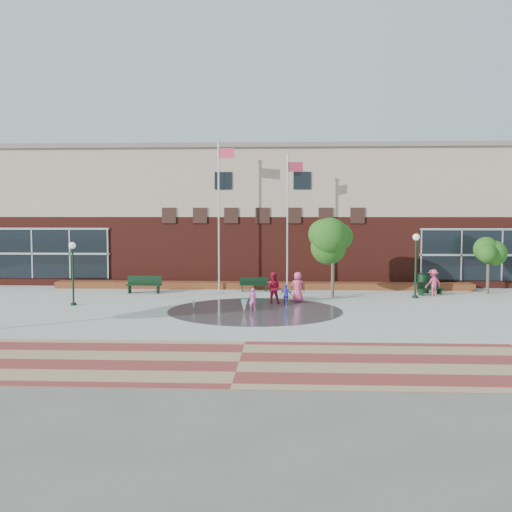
{
  "coord_description": "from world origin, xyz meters",
  "views": [
    {
      "loc": [
        1.45,
        -25.58,
        4.67
      ],
      "look_at": [
        0.0,
        4.0,
        2.6
      ],
      "focal_mm": 42.0,
      "sensor_mm": 36.0,
      "label": 1
    }
  ],
  "objects_px": {
    "trash_can": "(423,283)",
    "flagpole_right": "(288,215)",
    "bench_left": "(144,288)",
    "child_splash": "(253,300)",
    "flagpole_left": "(220,207)"
  },
  "relations": [
    {
      "from": "flagpole_left",
      "to": "flagpole_right",
      "type": "distance_m",
      "value": 4.23
    },
    {
      "from": "flagpole_right",
      "to": "bench_left",
      "type": "height_order",
      "value": "flagpole_right"
    },
    {
      "from": "flagpole_left",
      "to": "flagpole_right",
      "type": "bearing_deg",
      "value": 5.24
    },
    {
      "from": "bench_left",
      "to": "trash_can",
      "type": "bearing_deg",
      "value": 4.41
    },
    {
      "from": "flagpole_left",
      "to": "trash_can",
      "type": "height_order",
      "value": "flagpole_left"
    },
    {
      "from": "bench_left",
      "to": "trash_can",
      "type": "distance_m",
      "value": 16.52
    },
    {
      "from": "flagpole_left",
      "to": "child_splash",
      "type": "relative_size",
      "value": 8.11
    },
    {
      "from": "bench_left",
      "to": "trash_can",
      "type": "relative_size",
      "value": 1.73
    },
    {
      "from": "trash_can",
      "to": "flagpole_right",
      "type": "bearing_deg",
      "value": 177.77
    },
    {
      "from": "flagpole_left",
      "to": "child_splash",
      "type": "xyz_separation_m",
      "value": [
        2.45,
        -7.81,
        -4.53
      ]
    },
    {
      "from": "trash_can",
      "to": "child_splash",
      "type": "xyz_separation_m",
      "value": [
        -9.72,
        -7.06,
        -0.04
      ]
    },
    {
      "from": "flagpole_left",
      "to": "trash_can",
      "type": "distance_m",
      "value": 12.99
    },
    {
      "from": "flagpole_left",
      "to": "bench_left",
      "type": "relative_size",
      "value": 4.44
    },
    {
      "from": "bench_left",
      "to": "child_splash",
      "type": "distance_m",
      "value": 9.17
    },
    {
      "from": "flagpole_right",
      "to": "trash_can",
      "type": "bearing_deg",
      "value": -14.33
    }
  ]
}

